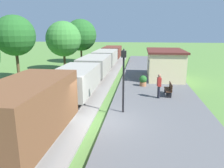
% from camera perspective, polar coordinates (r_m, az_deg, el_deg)
% --- Properties ---
extents(ground_plane, '(160.00, 160.00, 0.00)m').
position_cam_1_polar(ground_plane, '(11.81, -3.06, -10.76)').
color(ground_plane, '#517A38').
extents(platform_slab, '(6.00, 60.00, 0.25)m').
position_cam_1_polar(platform_slab, '(11.65, 12.90, -10.79)').
color(platform_slab, '#565659').
rests_on(platform_slab, ground).
extents(track_ballast, '(3.80, 60.00, 0.12)m').
position_cam_1_polar(track_ballast, '(12.42, -14.18, -9.60)').
color(track_ballast, gray).
rests_on(track_ballast, ground).
extents(rail_near, '(0.07, 60.00, 0.14)m').
position_cam_1_polar(rail_near, '(12.13, -11.01, -9.33)').
color(rail_near, slate).
rests_on(rail_near, track_ballast).
extents(rail_far, '(0.07, 60.00, 0.14)m').
position_cam_1_polar(rail_far, '(12.64, -17.29, -8.75)').
color(rail_far, slate).
rests_on(rail_far, track_ballast).
extents(freight_train, '(2.50, 32.60, 2.72)m').
position_cam_1_polar(freight_train, '(20.94, -4.84, 4.35)').
color(freight_train, brown).
rests_on(freight_train, rail_near).
extents(station_hut, '(3.50, 5.80, 2.78)m').
position_cam_1_polar(station_hut, '(22.37, 13.54, 5.12)').
color(station_hut, beige).
rests_on(station_hut, platform_slab).
extents(bench_near_hut, '(0.42, 1.50, 0.91)m').
position_cam_1_polar(bench_near_hut, '(16.51, 14.58, -1.30)').
color(bench_near_hut, '#422819').
rests_on(bench_near_hut, platform_slab).
extents(person_waiting, '(0.29, 0.41, 1.71)m').
position_cam_1_polar(person_waiting, '(15.62, 12.11, -0.26)').
color(person_waiting, black).
rests_on(person_waiting, platform_slab).
extents(potted_planter, '(0.64, 0.64, 0.92)m').
position_cam_1_polar(potted_planter, '(18.85, 8.07, 0.90)').
color(potted_planter, '#9E6642').
rests_on(potted_planter, platform_slab).
extents(lamp_post_near, '(0.28, 0.28, 3.70)m').
position_cam_1_polar(lamp_post_near, '(12.24, 3.03, 3.91)').
color(lamp_post_near, black).
rests_on(lamp_post_near, platform_slab).
extents(tree_trackside_far, '(3.82, 3.82, 6.30)m').
position_cam_1_polar(tree_trackside_far, '(23.08, -23.91, 11.40)').
color(tree_trackside_far, '#4C3823').
rests_on(tree_trackside_far, ground).
extents(tree_field_left, '(4.24, 4.24, 5.97)m').
position_cam_1_polar(tree_field_left, '(27.68, -12.49, 11.36)').
color(tree_field_left, '#4C3823').
rests_on(tree_field_left, ground).
extents(tree_field_distant, '(4.71, 4.71, 6.50)m').
position_cam_1_polar(tree_field_distant, '(34.14, -8.12, 12.46)').
color(tree_field_distant, '#4C3823').
rests_on(tree_field_distant, ground).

